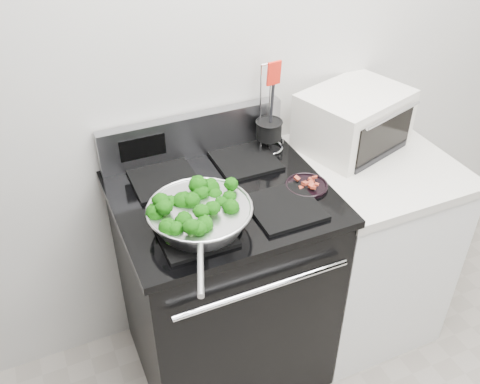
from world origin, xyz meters
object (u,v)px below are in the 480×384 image
skillet (200,215)px  utensil_holder (269,134)px  gas_range (224,282)px  toaster_oven (353,120)px  bacon_plate (307,183)px

skillet → utensil_holder: size_ratio=1.42×
gas_range → skillet: gas_range is taller
skillet → toaster_oven: 0.86m
utensil_holder → toaster_oven: (0.36, -0.07, 0.02)m
utensil_holder → toaster_oven: utensil_holder is taller
skillet → toaster_oven: size_ratio=1.09×
bacon_plate → utensil_holder: 0.31m
utensil_holder → gas_range: bearing=-150.3°
skillet → utensil_holder: utensil_holder is taller
gas_range → bacon_plate: bearing=-16.1°
utensil_holder → toaster_oven: size_ratio=0.77×
skillet → gas_range: bearing=67.4°
bacon_plate → utensil_holder: utensil_holder is taller
gas_range → bacon_plate: (0.31, -0.09, 0.48)m
gas_range → utensil_holder: (0.30, 0.22, 0.53)m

